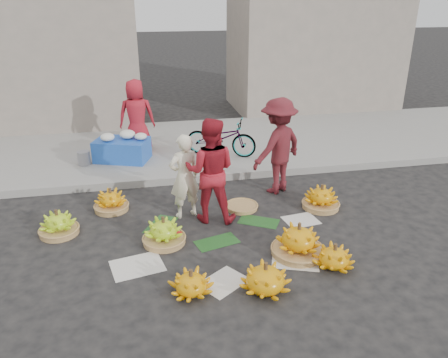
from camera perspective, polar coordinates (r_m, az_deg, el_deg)
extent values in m
plane|color=black|center=(6.89, -0.42, -7.31)|extent=(80.00, 80.00, 0.00)
cube|color=gray|center=(8.80, -3.17, 0.25)|extent=(40.00, 0.25, 0.15)
cube|color=gray|center=(10.75, -4.84, 4.44)|extent=(40.00, 4.00, 0.12)
cube|color=gray|center=(13.42, -24.58, 14.76)|extent=(6.00, 3.00, 4.00)
cube|color=gray|center=(14.69, 11.75, 18.80)|extent=(5.00, 3.00, 5.00)
cylinder|color=#9D7442|center=(6.72, -7.81, -7.91)|extent=(0.64, 0.64, 0.09)
cylinder|color=#432D1A|center=(6.56, -7.96, -5.39)|extent=(0.05, 0.05, 0.12)
cylinder|color=#432D1A|center=(5.53, -4.37, -12.27)|extent=(0.05, 0.05, 0.12)
cylinder|color=#432D1A|center=(5.54, 5.48, -11.36)|extent=(0.05, 0.05, 0.12)
cylinder|color=#432D1A|center=(6.18, 14.33, -8.72)|extent=(0.05, 0.05, 0.12)
cylinder|color=#9D7442|center=(6.49, 9.58, -9.28)|extent=(0.75, 0.75, 0.09)
cylinder|color=#432D1A|center=(6.29, 9.82, -6.21)|extent=(0.05, 0.05, 0.12)
cylinder|color=#9D7442|center=(7.89, 12.50, -3.36)|extent=(0.64, 0.64, 0.09)
cylinder|color=#432D1A|center=(7.74, 12.71, -1.12)|extent=(0.05, 0.05, 0.12)
cylinder|color=#9D7442|center=(7.36, -20.70, -6.40)|extent=(0.59, 0.59, 0.09)
cylinder|color=#432D1A|center=(7.22, -21.05, -4.22)|extent=(0.05, 0.05, 0.12)
cylinder|color=#9D7442|center=(7.87, -14.46, -3.62)|extent=(0.58, 0.58, 0.09)
cylinder|color=#432D1A|center=(7.74, -14.68, -1.58)|extent=(0.05, 0.05, 0.12)
cylinder|color=#9D7442|center=(7.68, 2.32, -3.64)|extent=(0.66, 0.66, 0.06)
cube|color=red|center=(6.83, -6.33, -7.25)|extent=(0.22, 0.11, 0.09)
imported|color=white|center=(7.17, -5.19, 0.32)|extent=(0.60, 0.48, 1.44)
imported|color=red|center=(6.99, -1.80, 1.08)|extent=(1.00, 0.87, 1.73)
imported|color=maroon|center=(8.10, 7.06, 4.27)|extent=(1.34, 1.17, 1.79)
cube|color=#1B4BB4|center=(9.75, -13.16, 3.73)|extent=(1.28, 1.03, 0.46)
ellipsoid|color=silver|center=(9.63, -14.98, 5.27)|extent=(0.30, 0.30, 0.16)
ellipsoid|color=silver|center=(9.69, -12.50, 5.69)|extent=(0.33, 0.33, 0.18)
ellipsoid|color=silver|center=(9.56, -10.82, 5.46)|extent=(0.26, 0.26, 0.14)
cylinder|color=gray|center=(9.72, -17.83, 2.62)|extent=(0.26, 0.26, 0.30)
imported|color=red|center=(10.11, -11.35, 8.08)|extent=(0.83, 0.56, 1.64)
imported|color=gray|center=(9.73, -0.40, 5.46)|extent=(1.18, 1.67, 0.84)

